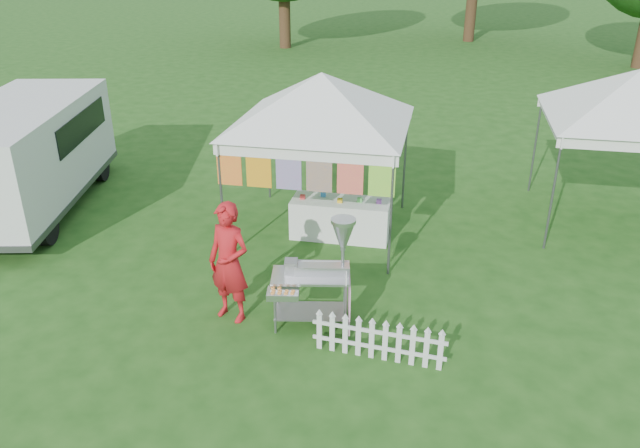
# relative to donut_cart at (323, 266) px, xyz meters

# --- Properties ---
(ground) EXTENTS (120.00, 120.00, 0.00)m
(ground) POSITION_rel_donut_cart_xyz_m (-0.65, -0.39, -0.98)
(ground) COLOR #1D4A15
(ground) RESTS_ON ground
(canopy_main) EXTENTS (4.24, 4.24, 3.45)m
(canopy_main) POSITION_rel_donut_cart_xyz_m (-0.65, 3.11, 2.01)
(canopy_main) COLOR #59595E
(canopy_main) RESTS_ON ground
(donut_cart) EXTENTS (1.21, 1.00, 1.67)m
(donut_cart) POSITION_rel_donut_cart_xyz_m (0.00, 0.00, 0.00)
(donut_cart) COLOR gray
(donut_cart) RESTS_ON ground
(vendor) EXTENTS (0.76, 0.61, 1.81)m
(vendor) POSITION_rel_donut_cart_xyz_m (-1.35, -0.05, -0.07)
(vendor) COLOR red
(vendor) RESTS_ON ground
(cargo_van) EXTENTS (3.13, 5.46, 2.14)m
(cargo_van) POSITION_rel_donut_cart_xyz_m (-6.69, 3.09, 0.17)
(cargo_van) COLOR silver
(cargo_van) RESTS_ON ground
(picket_fence) EXTENTS (1.80, 0.18, 0.56)m
(picket_fence) POSITION_rel_donut_cart_xyz_m (0.87, -0.63, -0.69)
(picket_fence) COLOR silver
(picket_fence) RESTS_ON ground
(display_table) EXTENTS (1.80, 0.70, 0.73)m
(display_table) POSITION_rel_donut_cart_xyz_m (-0.26, 2.94, -0.62)
(display_table) COLOR white
(display_table) RESTS_ON ground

